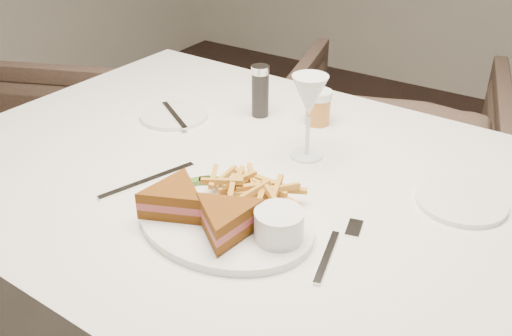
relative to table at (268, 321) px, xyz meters
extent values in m
cube|color=silver|center=(0.00, 0.00, 0.00)|extent=(1.43, 0.98, 0.75)
imported|color=#47352B|center=(-0.08, 0.94, -0.01)|extent=(0.85, 0.82, 0.73)
ellipsoid|color=white|center=(0.01, -0.17, 0.38)|extent=(0.33, 0.26, 0.01)
cube|color=silver|center=(-0.19, -0.14, 0.38)|extent=(0.08, 0.20, 0.00)
cylinder|color=white|center=(-0.34, 0.12, 0.38)|extent=(0.16, 0.16, 0.01)
cylinder|color=white|center=(0.33, 0.12, 0.38)|extent=(0.16, 0.16, 0.01)
cylinder|color=black|center=(-0.18, 0.24, 0.44)|extent=(0.04, 0.04, 0.12)
cylinder|color=#BD712D|center=(-0.04, 0.27, 0.42)|extent=(0.06, 0.06, 0.08)
cube|color=#436B25|center=(-0.07, -0.09, 0.40)|extent=(0.05, 0.04, 0.01)
cube|color=#436B25|center=(-0.09, -0.11, 0.40)|extent=(0.05, 0.05, 0.01)
cylinder|color=white|center=(0.12, -0.17, 0.42)|extent=(0.08, 0.08, 0.05)
camera|label=1|loc=(0.49, -0.80, 0.95)|focal=40.00mm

